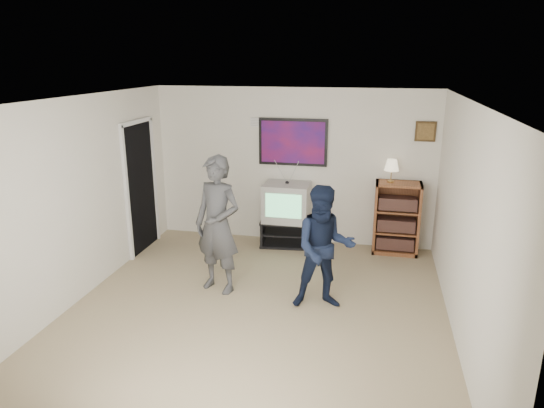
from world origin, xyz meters
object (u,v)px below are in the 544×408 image
at_px(crt_television, 287,202).
at_px(person_short, 324,248).
at_px(bookshelf, 396,218).
at_px(person_tall, 218,225).
at_px(media_stand, 287,232).

relative_size(crt_television, person_short, 0.47).
relative_size(bookshelf, person_tall, 0.63).
bearing_deg(crt_television, person_tall, -107.89).
distance_m(crt_television, person_tall, 1.84).
height_order(crt_television, person_short, person_short).
height_order(crt_television, bookshelf, bookshelf).
distance_m(bookshelf, person_tall, 2.92).
relative_size(media_stand, person_tall, 0.51).
bearing_deg(person_short, person_tall, 160.37).
relative_size(person_tall, person_short, 1.17).
relative_size(crt_television, bookshelf, 0.63).
xyz_separation_m(media_stand, crt_television, (-0.01, 0.00, 0.52)).
xyz_separation_m(crt_television, bookshelf, (1.71, 0.05, -0.17)).
bearing_deg(person_short, bookshelf, 52.56).
bearing_deg(bookshelf, person_short, -114.75).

